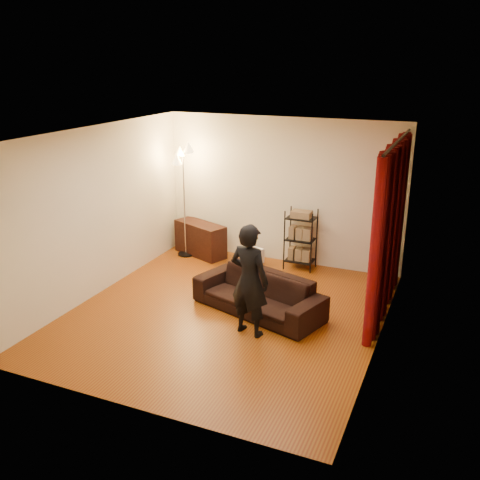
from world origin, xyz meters
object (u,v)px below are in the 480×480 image
at_px(sofa, 258,293).
at_px(media_cabinet, 200,239).
at_px(wire_shelf, 301,239).
at_px(floor_lamp, 184,202).
at_px(person, 249,280).
at_px(storage_boxes, 252,256).

xyz_separation_m(sofa, media_cabinet, (-1.95, 1.89, 0.02)).
height_order(wire_shelf, floor_lamp, floor_lamp).
bearing_deg(media_cabinet, person, -28.95).
relative_size(media_cabinet, wire_shelf, 0.99).
height_order(sofa, storage_boxes, sofa).
xyz_separation_m(person, wire_shelf, (-0.07, 2.64, -0.25)).
relative_size(storage_boxes, floor_lamp, 0.16).
bearing_deg(sofa, person, -61.46).
distance_m(storage_boxes, wire_shelf, 1.00).
height_order(media_cabinet, wire_shelf, wire_shelf).
relative_size(storage_boxes, wire_shelf, 0.31).
bearing_deg(storage_boxes, floor_lamp, -175.16).
xyz_separation_m(person, storage_boxes, (-0.98, 2.54, -0.66)).
distance_m(sofa, person, 0.85).
bearing_deg(sofa, floor_lamp, 159.37).
xyz_separation_m(media_cabinet, wire_shelf, (2.01, 0.07, 0.24)).
distance_m(person, floor_lamp, 3.38).
distance_m(wire_shelf, floor_lamp, 2.33).
height_order(sofa, person, person).
bearing_deg(wire_shelf, storage_boxes, -165.55).
relative_size(person, floor_lamp, 0.75).
bearing_deg(media_cabinet, storage_boxes, 20.87).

